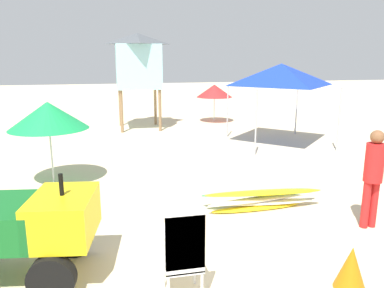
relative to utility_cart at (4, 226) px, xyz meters
name	(u,v)px	position (x,y,z in m)	size (l,w,h in m)	color
ground	(246,280)	(3.20, -0.78, -0.78)	(80.00, 80.00, 0.00)	beige
utility_cart	(4,226)	(0.00, 0.00, 0.00)	(2.70, 1.63, 1.50)	#146023
stacked_plastic_chairs	(183,246)	(2.28, -1.01, -0.04)	(0.48, 0.48, 1.29)	white
surfboard_pile	(262,198)	(4.41, 1.57, -0.58)	(2.56, 0.66, 0.40)	yellow
lifeguard_near_left	(373,172)	(5.95, 0.33, 0.25)	(0.32, 0.32, 1.79)	red
popup_canopy	(281,75)	(7.27, 6.95, 1.63)	(2.91, 2.91, 2.79)	#B2B2B7
lifeguard_tower	(138,61)	(2.73, 10.94, 2.07)	(1.98, 1.98, 3.97)	olive
beach_umbrella_left	(48,115)	(0.06, 4.11, 0.89)	(1.84, 1.84, 2.00)	beige
beach_umbrella_mid	(214,91)	(6.27, 11.73, 0.69)	(1.66, 1.66, 1.77)	beige
traffic_cone_near	(351,268)	(4.48, -1.25, -0.49)	(0.42, 0.42, 0.60)	orange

